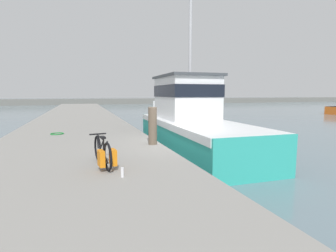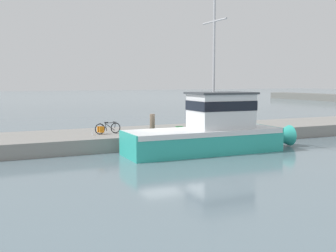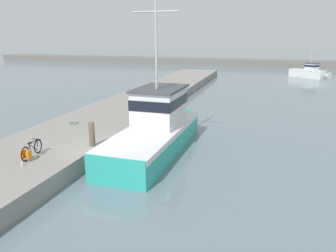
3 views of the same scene
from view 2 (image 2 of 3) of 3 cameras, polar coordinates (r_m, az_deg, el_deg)
ground_plane at (r=25.63m, az=-1.12°, el=-3.42°), size 320.00×320.00×0.00m
dock_pier at (r=28.83m, az=-4.03°, el=-1.50°), size 5.91×80.00×0.87m
fishing_boat_main at (r=25.20m, az=6.02°, el=-0.50°), size 3.16×11.20×9.07m
bicycle_touring at (r=27.24m, az=-8.46°, el=-0.34°), size 0.58×1.78×0.76m
mooring_post at (r=26.25m, az=-2.14°, el=0.18°), size 0.31×0.31×1.34m
hose_coil at (r=30.98m, az=1.55°, el=-0.10°), size 0.58×0.58×0.04m
water_bottle_on_curb at (r=26.72m, az=-10.19°, el=-1.02°), size 0.07×0.07×0.21m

